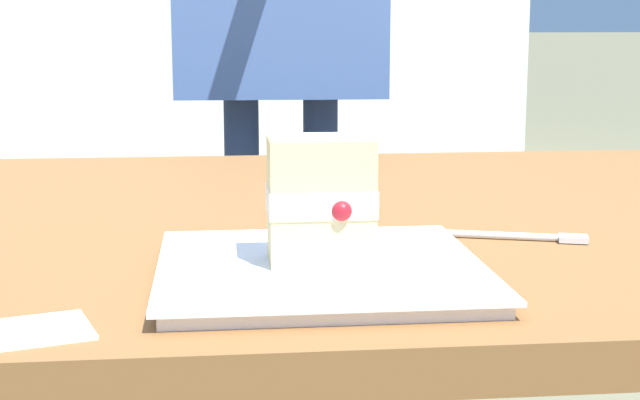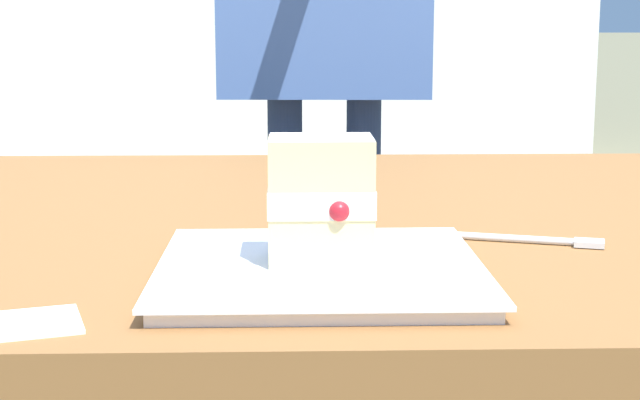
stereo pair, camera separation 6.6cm
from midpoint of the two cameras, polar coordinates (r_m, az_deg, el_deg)
name	(u,v)px [view 2 (the right image)]	position (r m, az deg, el deg)	size (l,w,h in m)	color
patio_table	(439,277)	(1.22, 8.51, -4.51)	(1.37, 1.02, 0.69)	brown
dessert_plate	(320,271)	(0.87, 2.17, -4.16)	(0.29, 0.29, 0.02)	white
cake_slice	(321,200)	(0.86, 2.26, 0.01)	(0.09, 0.08, 0.11)	#EAD18C
dessert_fork	(532,240)	(1.04, 14.06, -2.28)	(0.17, 0.07, 0.01)	silver
paper_napkin	(4,326)	(0.77, -15.64, -7.12)	(0.13, 0.10, 0.00)	white
parked_car_near	(114,31)	(10.75, -11.79, 9.62)	(4.67, 3.93, 1.52)	maroon
parked_car_extra	(210,25)	(22.05, -6.36, 10.11)	(4.38, 2.20, 1.61)	beige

